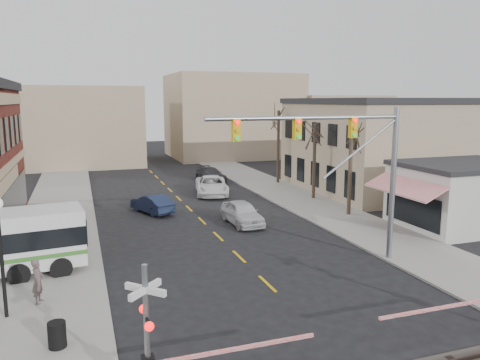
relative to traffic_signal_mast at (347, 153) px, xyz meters
The scene contains 17 objects.
ground 7.92m from the traffic_signal_mast, 146.73° to the right, with size 160.00×160.00×0.00m, color black.
sidewalk_west 22.79m from the traffic_signal_mast, 129.59° to the left, with size 5.00×60.00×0.12m, color gray.
sidewalk_east 18.60m from the traffic_signal_mast, 73.81° to the left, with size 5.00×60.00×0.12m, color gray.
tan_building 24.40m from the traffic_signal_mast, 44.28° to the left, with size 20.30×15.30×8.50m.
awning_shop 12.61m from the traffic_signal_mast, 19.35° to the left, with size 9.74×6.20×4.30m.
tree_east_a 11.02m from the traffic_signal_mast, 56.61° to the left, with size 0.28×0.28×6.75m.
tree_east_b 16.44m from the traffic_signal_mast, 67.43° to the left, with size 0.28×0.28×6.30m.
tree_east_c 23.98m from the traffic_signal_mast, 74.37° to the left, with size 0.28×0.28×7.20m.
traffic_signal_mast is the anchor object (origin of this frame).
rr_crossing_west 13.56m from the traffic_signal_mast, 143.55° to the right, with size 5.60×1.36×4.00m.
trash_bin 14.94m from the traffic_signal_mast, 163.30° to the right, with size 0.60×0.60×0.88m, color black.
car_a 10.78m from the traffic_signal_mast, 103.10° to the left, with size 1.86×4.63×1.58m, color silver.
car_b 17.10m from the traffic_signal_mast, 117.23° to the left, with size 1.47×4.21×1.39m, color #17213B.
car_c 20.38m from the traffic_signal_mast, 94.09° to the left, with size 2.70×5.85×1.63m, color silver.
car_d 27.10m from the traffic_signal_mast, 89.11° to the left, with size 1.95×4.80×1.39m, color #3B3A3F.
pedestrian_near 15.02m from the traffic_signal_mast, behind, with size 0.67×0.44×1.84m, color #5E4D4B.
pedestrian_far 16.30m from the traffic_signal_mast, 161.18° to the left, with size 0.87×0.68×1.80m, color #2F3652.
Camera 1 is at (-7.80, -16.78, 8.31)m, focal length 35.00 mm.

